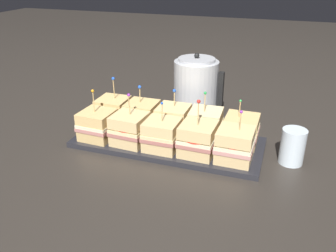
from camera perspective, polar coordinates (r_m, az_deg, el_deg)
name	(u,v)px	position (r m, az deg, el deg)	size (l,w,h in m)	color
ground_plane	(168,145)	(1.20, 0.00, -3.04)	(6.00, 6.00, 0.00)	#2D2823
serving_platter	(168,142)	(1.20, 0.00, -2.66)	(0.63, 0.26, 0.02)	#232328
sandwich_front_far_left	(98,125)	(1.22, -11.22, 0.18)	(0.12, 0.12, 0.17)	tan
sandwich_front_left	(130,129)	(1.17, -6.15, -0.48)	(0.12, 0.12, 0.17)	#DBB77A
sandwich_front_center	(162,135)	(1.13, -0.97, -1.40)	(0.11, 0.11, 0.16)	#DBB77A
sandwich_front_right	(198,139)	(1.10, 4.79, -2.15)	(0.11, 0.11, 0.18)	#DBB77A
sandwich_front_far_right	(235,145)	(1.08, 10.67, -3.02)	(0.11, 0.11, 0.16)	#DBB77A
sandwich_back_far_left	(113,112)	(1.31, -8.75, 2.30)	(0.11, 0.11, 0.18)	tan
sandwich_back_left	(142,116)	(1.26, -4.17, 1.62)	(0.11, 0.11, 0.16)	tan
sandwich_back_center	(174,120)	(1.22, 0.90, 0.90)	(0.11, 0.11, 0.16)	#DBB77A
sandwich_back_right	(205,124)	(1.20, 6.03, 0.25)	(0.11, 0.11, 0.17)	beige
sandwich_back_far_right	(241,130)	(1.18, 11.67, -0.65)	(0.11, 0.11, 0.16)	tan
kettle_steel	(196,88)	(1.39, 4.50, 6.06)	(0.19, 0.17, 0.25)	#B7BABF
drinking_glass	(293,146)	(1.14, 19.36, -3.11)	(0.07, 0.07, 0.11)	silver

